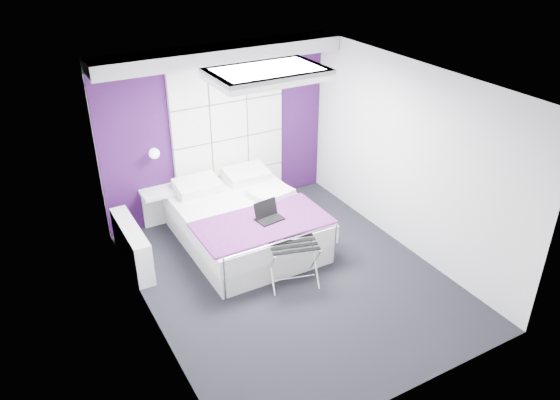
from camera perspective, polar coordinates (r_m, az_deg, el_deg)
name	(u,v)px	position (r m, az deg, el deg)	size (l,w,h in m)	color
floor	(291,278)	(7.18, 1.16, -8.11)	(4.40, 4.40, 0.00)	black
ceiling	(293,82)	(6.02, 1.40, 12.26)	(4.40, 4.40, 0.00)	white
wall_back	(218,131)	(8.30, -6.51, 7.19)	(3.60, 3.60, 0.00)	white
wall_left	(144,227)	(5.90, -14.00, -2.77)	(4.40, 4.40, 0.00)	white
wall_right	(408,159)	(7.49, 13.26, 4.21)	(4.40, 4.40, 0.00)	white
accent_wall	(218,131)	(8.29, -6.49, 7.17)	(3.58, 0.02, 2.58)	#340F43
soffit	(220,54)	(7.73, -6.24, 14.95)	(3.58, 0.50, 0.20)	silver
headboard	(229,138)	(8.35, -5.35, 6.43)	(1.80, 0.08, 2.30)	silver
skylight	(267,73)	(6.53, -1.35, 13.10)	(1.36, 0.86, 0.12)	white
wall_lamp	(153,153)	(7.89, -13.09, 4.85)	(0.15, 0.15, 0.15)	white
radiator	(132,246)	(7.52, -15.21, -4.61)	(0.22, 1.20, 0.60)	silver
bed	(245,223)	(7.75, -3.68, -2.37)	(1.77, 2.14, 0.75)	silver
nightstand	(158,192)	(8.11, -12.59, 0.81)	(0.50, 0.39, 0.06)	silver
luggage_rack	(293,263)	(6.94, 1.37, -6.60)	(0.60, 0.44, 0.59)	silver
laptop	(268,214)	(7.24, -1.27, -1.51)	(0.35, 0.25, 0.25)	black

